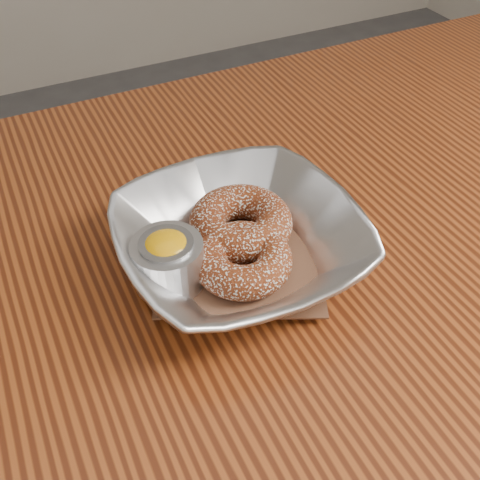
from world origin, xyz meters
name	(u,v)px	position (x,y,z in m)	size (l,w,h in m)	color
table	(309,335)	(0.00, 0.00, 0.65)	(1.20, 0.80, 0.75)	maroon
serving_bowl	(240,243)	(-0.06, 0.04, 0.78)	(0.22, 0.22, 0.05)	silver
parchment	(240,257)	(-0.06, 0.04, 0.76)	(0.14, 0.14, 0.00)	brown
donut_back	(241,223)	(-0.05, 0.06, 0.78)	(0.10, 0.10, 0.03)	maroon
donut_front	(243,259)	(-0.07, 0.02, 0.78)	(0.09, 0.09, 0.03)	maroon
ramekin	(168,260)	(-0.13, 0.04, 0.78)	(0.06, 0.06, 0.05)	silver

